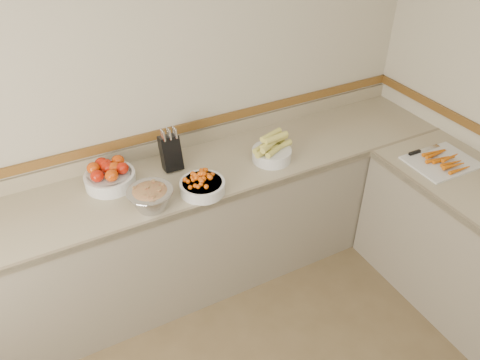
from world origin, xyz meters
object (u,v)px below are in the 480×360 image
cherry_tomato_bowl (202,185)px  cutting_board (442,161)px  knife_block (171,152)px  corn_bowl (272,151)px  rhubarb_bowl (151,197)px  tomato_bowl (109,175)px

cherry_tomato_bowl → cutting_board: (1.50, -0.45, -0.03)m
knife_block → corn_bowl: 0.65m
rhubarb_bowl → cutting_board: rhubarb_bowl is taller
corn_bowl → rhubarb_bowl: 0.87m
cherry_tomato_bowl → rhubarb_bowl: size_ratio=1.03×
tomato_bowl → rhubarb_bowl: bearing=-65.9°
tomato_bowl → rhubarb_bowl: 0.36m
cherry_tomato_bowl → rhubarb_bowl: (-0.32, -0.00, 0.03)m
cutting_board → tomato_bowl: bearing=158.5°
corn_bowl → cutting_board: size_ratio=0.67×
tomato_bowl → cherry_tomato_bowl: bearing=-35.2°
knife_block → corn_bowl: bearing=-19.7°
knife_block → corn_bowl: size_ratio=1.01×
knife_block → rhubarb_bowl: size_ratio=1.10×
tomato_bowl → cherry_tomato_bowl: (0.47, -0.33, -0.02)m
cutting_board → rhubarb_bowl: bearing=166.3°
rhubarb_bowl → tomato_bowl: bearing=114.1°
knife_block → tomato_bowl: bearing=-180.0°
knife_block → corn_bowl: (0.61, -0.22, -0.05)m
corn_bowl → cherry_tomato_bowl: bearing=-168.7°
knife_block → cherry_tomato_bowl: (0.07, -0.33, -0.07)m
rhubarb_bowl → cutting_board: size_ratio=0.61×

